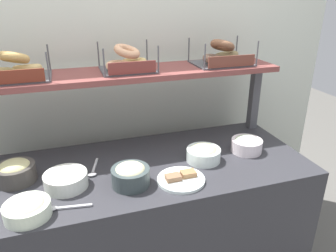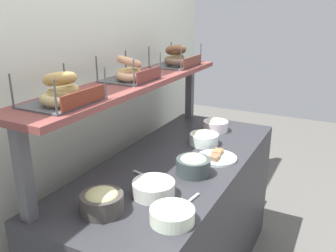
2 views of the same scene
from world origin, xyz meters
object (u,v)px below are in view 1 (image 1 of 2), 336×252
at_px(serving_plate_white, 181,179).
at_px(bagel_basket_plain, 127,62).
at_px(serving_spoon_by_edge, 93,170).
at_px(bowl_scallion_spread, 247,144).
at_px(bowl_lox_spread, 27,209).
at_px(bowl_tuna_salad, 131,175).
at_px(bagel_basket_poppy, 222,56).
at_px(bowl_hummus, 15,171).
at_px(bowl_egg_salad, 204,153).
at_px(bagel_basket_sesame, 16,69).
at_px(serving_spoon_near_plate, 62,208).
at_px(bowl_potato_salad, 66,179).

xyz_separation_m(serving_plate_white, bagel_basket_plain, (-0.14, 0.47, 0.47)).
bearing_deg(serving_spoon_by_edge, bagel_basket_plain, 46.41).
bearing_deg(bowl_scallion_spread, bowl_lox_spread, -168.46).
relative_size(bowl_tuna_salad, serving_plate_white, 0.78).
height_order(bowl_scallion_spread, bowl_tuna_salad, bowl_tuna_salad).
relative_size(bagel_basket_plain, bagel_basket_poppy, 0.89).
relative_size(bowl_tuna_salad, bagel_basket_plain, 0.61).
xyz_separation_m(bowl_hummus, bagel_basket_poppy, (1.14, 0.22, 0.43)).
xyz_separation_m(bowl_egg_salad, serving_plate_white, (-0.18, -0.15, -0.03)).
xyz_separation_m(bowl_scallion_spread, serving_spoon_by_edge, (-0.83, 0.04, -0.04)).
distance_m(bowl_egg_salad, bagel_basket_sesame, 1.01).
bearing_deg(serving_spoon_near_plate, serving_spoon_by_edge, 59.65).
bearing_deg(serving_spoon_near_plate, bagel_basket_plain, 52.50).
xyz_separation_m(bowl_potato_salad, serving_spoon_by_edge, (0.13, 0.10, -0.04)).
bearing_deg(serving_plate_white, bagel_basket_plain, 106.34).
relative_size(bowl_hummus, bowl_tuna_salad, 1.02).
distance_m(serving_spoon_by_edge, bagel_basket_poppy, 0.95).
xyz_separation_m(bowl_potato_salad, bowl_egg_salad, (0.69, 0.03, -0.00)).
bearing_deg(bowl_tuna_salad, bagel_basket_poppy, 33.05).
relative_size(bowl_scallion_spread, bowl_potato_salad, 0.87).
bearing_deg(bowl_egg_salad, serving_plate_white, -140.26).
xyz_separation_m(bowl_potato_salad, serving_spoon_near_plate, (-0.02, -0.16, -0.04)).
bearing_deg(bagel_basket_sesame, serving_plate_white, -33.79).
height_order(bowl_egg_salad, serving_plate_white, bowl_egg_salad).
distance_m(serving_plate_white, bagel_basket_sesame, 0.94).
xyz_separation_m(serving_spoon_near_plate, serving_spoon_by_edge, (0.15, 0.26, 0.00)).
height_order(bowl_hummus, bagel_basket_plain, bagel_basket_plain).
bearing_deg(bagel_basket_sesame, bowl_scallion_spread, -14.05).
relative_size(bowl_scallion_spread, serving_spoon_by_edge, 0.98).
relative_size(bowl_egg_salad, bowl_lox_spread, 0.98).
bearing_deg(bagel_basket_poppy, serving_plate_white, -131.72).
xyz_separation_m(bowl_scallion_spread, bowl_egg_salad, (-0.27, -0.02, -0.00)).
distance_m(bowl_egg_salad, bowl_tuna_salad, 0.42).
bearing_deg(bagel_basket_sesame, serving_spoon_by_edge, -39.14).
xyz_separation_m(bowl_egg_salad, serving_spoon_by_edge, (-0.56, 0.06, -0.03)).
height_order(bowl_lox_spread, bagel_basket_plain, bagel_basket_plain).
bearing_deg(bagel_basket_sesame, bowl_potato_salad, -63.69).
height_order(bowl_potato_salad, bagel_basket_plain, bagel_basket_plain).
distance_m(serving_plate_white, serving_spoon_by_edge, 0.44).
height_order(serving_spoon_by_edge, bagel_basket_poppy, bagel_basket_poppy).
relative_size(bowl_tuna_salad, serving_spoon_near_plate, 0.97).
height_order(bowl_egg_salad, bowl_lox_spread, bowl_egg_salad).
xyz_separation_m(serving_spoon_near_plate, bagel_basket_sesame, (-0.14, 0.50, 0.47)).
bearing_deg(bagel_basket_sesame, bagel_basket_plain, 1.60).
xyz_separation_m(bowl_scallion_spread, bagel_basket_sesame, (-1.13, 0.28, 0.43)).
relative_size(bowl_hummus, bagel_basket_plain, 0.62).
bearing_deg(bagel_basket_poppy, bowl_potato_salad, -159.62).
bearing_deg(serving_plate_white, bowl_scallion_spread, 21.04).
relative_size(bowl_tuna_salad, bagel_basket_poppy, 0.54).
distance_m(bowl_tuna_salad, serving_spoon_near_plate, 0.32).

